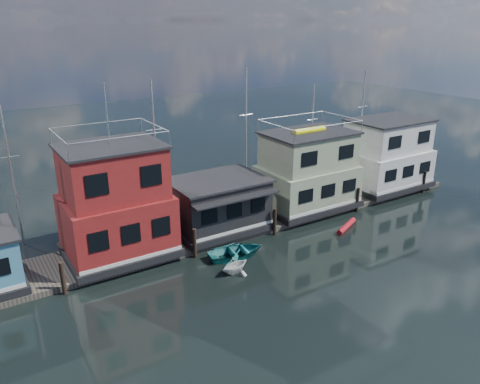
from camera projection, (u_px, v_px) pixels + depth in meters
ground at (324, 302)px, 28.10m from camera, size 160.00×160.00×0.00m
dock at (224, 228)px, 37.56m from camera, size 48.00×5.00×0.40m
houseboat_red at (116, 204)px, 31.96m from camera, size 7.40×5.90×11.86m
houseboat_dark at (218, 204)px, 36.53m from camera, size 7.40×6.10×4.06m
houseboat_green at (307, 171)px, 40.66m from camera, size 8.40×5.90×7.03m
houseboat_white at (386, 155)px, 45.67m from camera, size 8.40×5.90×6.66m
pilings at (239, 231)px, 34.86m from camera, size 42.28×0.28×2.20m
background_masts at (235, 140)px, 42.85m from camera, size 36.40×0.16×12.00m
dinghy_white at (235, 265)px, 31.16m from camera, size 2.47×2.23×1.14m
dinghy_teal at (236, 251)px, 33.30m from camera, size 4.48×3.47×0.85m
red_kayak at (347, 226)px, 37.85m from camera, size 2.99×1.68×0.45m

